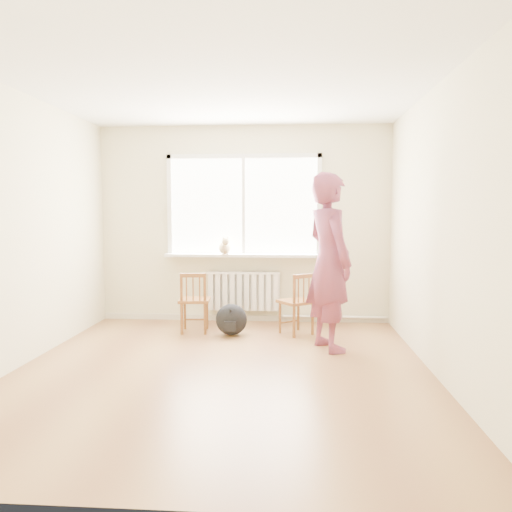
% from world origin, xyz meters
% --- Properties ---
extents(floor, '(4.50, 4.50, 0.00)m').
position_xyz_m(floor, '(0.00, 0.00, 0.00)').
color(floor, '#9B6D3F').
rests_on(floor, ground).
extents(ceiling, '(4.50, 4.50, 0.00)m').
position_xyz_m(ceiling, '(0.00, 0.00, 2.70)').
color(ceiling, white).
rests_on(ceiling, back_wall).
extents(back_wall, '(4.00, 0.01, 2.70)m').
position_xyz_m(back_wall, '(0.00, 2.25, 1.35)').
color(back_wall, beige).
rests_on(back_wall, ground).
extents(window, '(2.12, 0.05, 1.42)m').
position_xyz_m(window, '(0.00, 2.22, 1.66)').
color(window, white).
rests_on(window, back_wall).
extents(windowsill, '(2.15, 0.22, 0.04)m').
position_xyz_m(windowsill, '(0.00, 2.14, 0.93)').
color(windowsill, white).
rests_on(windowsill, back_wall).
extents(radiator, '(1.00, 0.12, 0.55)m').
position_xyz_m(radiator, '(0.00, 2.16, 0.44)').
color(radiator, white).
rests_on(radiator, back_wall).
extents(heating_pipe, '(1.40, 0.04, 0.04)m').
position_xyz_m(heating_pipe, '(1.25, 2.19, 0.08)').
color(heating_pipe, silver).
rests_on(heating_pipe, back_wall).
extents(baseboard, '(4.00, 0.03, 0.08)m').
position_xyz_m(baseboard, '(0.00, 2.23, 0.04)').
color(baseboard, beige).
rests_on(baseboard, ground).
extents(chair_left, '(0.41, 0.39, 0.77)m').
position_xyz_m(chair_left, '(-0.56, 1.50, 0.39)').
color(chair_left, brown).
rests_on(chair_left, floor).
extents(chair_right, '(0.52, 0.52, 0.77)m').
position_xyz_m(chair_right, '(0.75, 1.49, 0.39)').
color(chair_right, brown).
rests_on(chair_right, floor).
extents(person, '(0.72, 0.84, 1.95)m').
position_xyz_m(person, '(1.07, 0.86, 0.97)').
color(person, '#D1456E').
rests_on(person, floor).
extents(cat, '(0.21, 0.37, 0.25)m').
position_xyz_m(cat, '(-0.24, 2.06, 1.05)').
color(cat, beige).
rests_on(cat, windowsill).
extents(backpack, '(0.46, 0.40, 0.39)m').
position_xyz_m(backpack, '(-0.08, 1.40, 0.19)').
color(backpack, black).
rests_on(backpack, floor).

